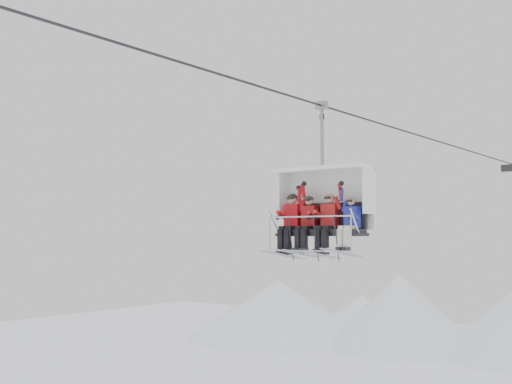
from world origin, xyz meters
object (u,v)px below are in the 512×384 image
Objects in this scene: skier_far_left at (291,220)px; skier_center_right at (328,220)px; skier_center_left at (308,221)px; skier_far_right at (350,222)px; chairlift_carrier at (325,202)px.

skier_far_left is 1.03× the size of skier_center_right.
skier_center_left is 1.27m from skier_far_right.
chairlift_carrier reaches higher than skier_center_left.
chairlift_carrier is 0.71m from skier_center_left.
skier_far_right is (1.27, -0.01, -0.03)m from skier_center_left.
skier_center_right is (0.28, -0.31, -0.51)m from chairlift_carrier.
chairlift_carrier is at bearing 19.14° from skier_far_left.
skier_center_right is at bearing 178.65° from skier_far_right.
skier_center_right is (1.16, -0.00, -0.02)m from skier_far_left.
skier_far_right is at bearing -19.58° from chairlift_carrier.
skier_far_right is at bearing -0.47° from skier_center_left.
skier_far_left is 1.03× the size of skier_far_right.
skier_far_left is at bearing 179.04° from skier_center_left.
skier_center_right is at bearing -48.45° from chairlift_carrier.
skier_center_left is 0.63m from skier_center_right.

